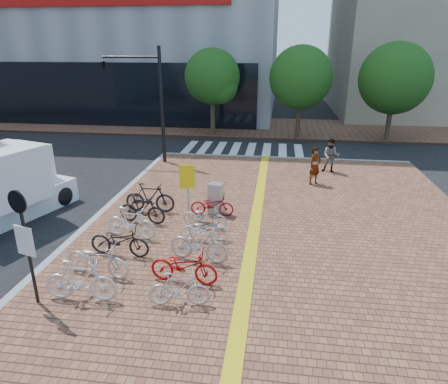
# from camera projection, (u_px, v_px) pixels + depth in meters

# --- Properties ---
(ground) EXTENTS (120.00, 120.00, 0.00)m
(ground) POSITION_uv_depth(u_px,v_px,m) (185.00, 260.00, 12.30)
(ground) COLOR black
(ground) RESTS_ON ground
(kerb_north) EXTENTS (14.00, 0.25, 0.15)m
(kerb_north) POSITION_uv_depth(u_px,v_px,m) (283.00, 158.00, 23.04)
(kerb_north) COLOR gray
(kerb_north) RESTS_ON ground
(far_sidewalk) EXTENTS (70.00, 8.00, 0.15)m
(far_sidewalk) POSITION_uv_depth(u_px,v_px,m) (245.00, 127.00, 31.79)
(far_sidewalk) COLOR brown
(far_sidewalk) RESTS_ON ground
(crosswalk) EXTENTS (7.50, 4.00, 0.01)m
(crosswalk) POSITION_uv_depth(u_px,v_px,m) (243.00, 150.00, 25.24)
(crosswalk) COLOR silver
(crosswalk) RESTS_ON ground
(street_trees) EXTENTS (16.20, 4.60, 6.35)m
(street_trees) POSITION_uv_depth(u_px,v_px,m) (317.00, 79.00, 26.45)
(street_trees) COLOR #38281E
(street_trees) RESTS_ON far_sidewalk
(bike_0) EXTENTS (1.89, 0.61, 1.12)m
(bike_0) POSITION_uv_depth(u_px,v_px,m) (81.00, 281.00, 9.95)
(bike_0) COLOR white
(bike_0) RESTS_ON sidewalk
(bike_1) EXTENTS (2.01, 0.98, 1.01)m
(bike_1) POSITION_uv_depth(u_px,v_px,m) (98.00, 259.00, 11.07)
(bike_1) COLOR silver
(bike_1) RESTS_ON sidewalk
(bike_2) EXTENTS (1.92, 0.77, 0.99)m
(bike_2) POSITION_uv_depth(u_px,v_px,m) (120.00, 240.00, 12.13)
(bike_2) COLOR black
(bike_2) RESTS_ON sidewalk
(bike_3) EXTENTS (1.86, 0.77, 1.08)m
(bike_3) POSITION_uv_depth(u_px,v_px,m) (131.00, 223.00, 13.23)
(bike_3) COLOR white
(bike_3) RESTS_ON sidewalk
(bike_4) EXTENTS (1.81, 0.70, 1.06)m
(bike_4) POSITION_uv_depth(u_px,v_px,m) (142.00, 209.00, 14.36)
(bike_4) COLOR black
(bike_4) RESTS_ON sidewalk
(bike_5) EXTENTS (1.94, 0.58, 1.16)m
(bike_5) POSITION_uv_depth(u_px,v_px,m) (150.00, 198.00, 15.31)
(bike_5) COLOR black
(bike_5) RESTS_ON sidewalk
(bike_6) EXTENTS (1.60, 0.65, 0.93)m
(bike_6) POSITION_uv_depth(u_px,v_px,m) (179.00, 289.00, 9.77)
(bike_6) COLOR silver
(bike_6) RESTS_ON sidewalk
(bike_7) EXTENTS (1.93, 0.80, 0.99)m
(bike_7) POSITION_uv_depth(u_px,v_px,m) (184.00, 266.00, 10.74)
(bike_7) COLOR #B40C0D
(bike_7) RESTS_ON sidewalk
(bike_8) EXTENTS (1.92, 0.84, 1.12)m
(bike_8) POSITION_uv_depth(u_px,v_px,m) (199.00, 244.00, 11.78)
(bike_8) COLOR #ADADB2
(bike_8) RESTS_ON sidewalk
(bike_9) EXTENTS (1.65, 0.73, 0.84)m
(bike_9) POSITION_uv_depth(u_px,v_px,m) (205.00, 229.00, 13.09)
(bike_9) COLOR silver
(bike_9) RESTS_ON sidewalk
(bike_10) EXTENTS (1.65, 0.73, 0.84)m
(bike_10) POSITION_uv_depth(u_px,v_px,m) (205.00, 216.00, 14.03)
(bike_10) COLOR #B6B6BB
(bike_10) RESTS_ON sidewalk
(bike_11) EXTENTS (1.64, 0.62, 0.85)m
(bike_11) POSITION_uv_depth(u_px,v_px,m) (212.00, 205.00, 15.02)
(bike_11) COLOR #9E0B18
(bike_11) RESTS_ON sidewalk
(pedestrian_a) EXTENTS (0.76, 0.73, 1.76)m
(pedestrian_a) POSITION_uv_depth(u_px,v_px,m) (315.00, 166.00, 18.28)
(pedestrian_a) COLOR gray
(pedestrian_a) RESTS_ON sidewalk
(pedestrian_b) EXTENTS (0.97, 0.83, 1.73)m
(pedestrian_b) POSITION_uv_depth(u_px,v_px,m) (331.00, 156.00, 20.00)
(pedestrian_b) COLOR #4F5364
(pedestrian_b) RESTS_ON sidewalk
(utility_box) EXTENTS (0.61, 0.49, 1.19)m
(utility_box) POSITION_uv_depth(u_px,v_px,m) (216.00, 198.00, 15.19)
(utility_box) COLOR #AEAFB3
(utility_box) RESTS_ON sidewalk
(yellow_sign) EXTENTS (0.55, 0.17, 2.05)m
(yellow_sign) POSITION_uv_depth(u_px,v_px,m) (188.00, 181.00, 14.51)
(yellow_sign) COLOR #B7B7BC
(yellow_sign) RESTS_ON sidewalk
(notice_sign) EXTENTS (0.55, 0.21, 3.02)m
(notice_sign) POSITION_uv_depth(u_px,v_px,m) (24.00, 235.00, 9.36)
(notice_sign) COLOR black
(notice_sign) RESTS_ON sidewalk
(traffic_light_pole) EXTENTS (3.26, 1.26, 6.06)m
(traffic_light_pole) POSITION_uv_depth(u_px,v_px,m) (135.00, 84.00, 20.89)
(traffic_light_pole) COLOR black
(traffic_light_pole) RESTS_ON sidewalk
(box_truck) EXTENTS (3.52, 5.30, 2.83)m
(box_truck) POSITION_uv_depth(u_px,v_px,m) (4.00, 184.00, 14.94)
(box_truck) COLOR white
(box_truck) RESTS_ON ground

